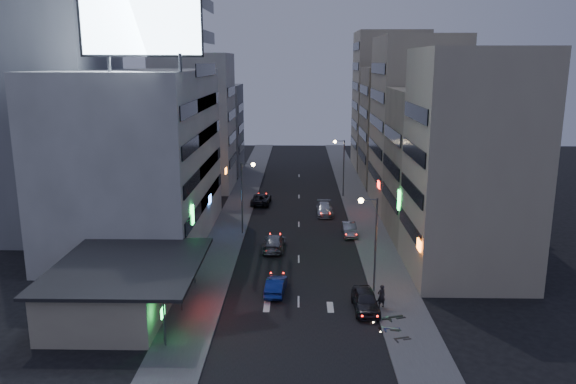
{
  "coord_description": "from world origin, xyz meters",
  "views": [
    {
      "loc": [
        -0.01,
        -37.93,
        18.86
      ],
      "look_at": [
        -1.11,
        17.01,
        6.03
      ],
      "focal_mm": 35.0,
      "sensor_mm": 36.0,
      "label": 1
    }
  ],
  "objects_px": {
    "parked_car_left": "(261,199)",
    "parked_car_right_far": "(325,209)",
    "scooter_blue": "(400,321)",
    "scooter_silver_b": "(390,309)",
    "parked_car_right_near": "(365,301)",
    "road_car_silver": "(274,242)",
    "scooter_silver_a": "(400,321)",
    "scooter_black_b": "(402,307)",
    "parked_car_right_mid": "(349,229)",
    "scooter_black_a": "(409,329)",
    "person": "(381,296)",
    "road_car_blue": "(276,285)"
  },
  "relations": [
    {
      "from": "road_car_silver",
      "to": "scooter_blue",
      "type": "height_order",
      "value": "road_car_silver"
    },
    {
      "from": "road_car_silver",
      "to": "scooter_blue",
      "type": "bearing_deg",
      "value": 122.02
    },
    {
      "from": "person",
      "to": "parked_car_right_near",
      "type": "bearing_deg",
      "value": -10.08
    },
    {
      "from": "road_car_silver",
      "to": "scooter_silver_b",
      "type": "xyz_separation_m",
      "value": [
        9.39,
        -15.6,
        -0.04
      ]
    },
    {
      "from": "scooter_black_a",
      "to": "parked_car_right_mid",
      "type": "bearing_deg",
      "value": -10.28
    },
    {
      "from": "road_car_silver",
      "to": "scooter_black_b",
      "type": "bearing_deg",
      "value": 126.64
    },
    {
      "from": "scooter_silver_a",
      "to": "scooter_black_b",
      "type": "xyz_separation_m",
      "value": [
        0.58,
        2.22,
        0.06
      ]
    },
    {
      "from": "scooter_blue",
      "to": "road_car_silver",
      "type": "bearing_deg",
      "value": 28.71
    },
    {
      "from": "parked_car_left",
      "to": "person",
      "type": "height_order",
      "value": "person"
    },
    {
      "from": "parked_car_right_mid",
      "to": "scooter_black_a",
      "type": "bearing_deg",
      "value": -86.43
    },
    {
      "from": "road_car_silver",
      "to": "scooter_silver_b",
      "type": "bearing_deg",
      "value": 123.54
    },
    {
      "from": "parked_car_right_near",
      "to": "road_car_blue",
      "type": "height_order",
      "value": "parked_car_right_near"
    },
    {
      "from": "road_car_silver",
      "to": "parked_car_right_far",
      "type": "bearing_deg",
      "value": -110.51
    },
    {
      "from": "parked_car_right_mid",
      "to": "parked_car_right_far",
      "type": "relative_size",
      "value": 0.84
    },
    {
      "from": "parked_car_right_near",
      "to": "scooter_black_a",
      "type": "xyz_separation_m",
      "value": [
        2.52,
        -4.44,
        -0.16
      ]
    },
    {
      "from": "scooter_black_a",
      "to": "scooter_black_b",
      "type": "height_order",
      "value": "scooter_black_b"
    },
    {
      "from": "road_car_silver",
      "to": "scooter_blue",
      "type": "relative_size",
      "value": 3.06
    },
    {
      "from": "scooter_blue",
      "to": "scooter_black_a",
      "type": "bearing_deg",
      "value": -164.26
    },
    {
      "from": "road_car_silver",
      "to": "scooter_silver_a",
      "type": "height_order",
      "value": "road_car_silver"
    },
    {
      "from": "scooter_silver_a",
      "to": "scooter_blue",
      "type": "relative_size",
      "value": 1.06
    },
    {
      "from": "scooter_silver_b",
      "to": "parked_car_right_mid",
      "type": "bearing_deg",
      "value": -2.65
    },
    {
      "from": "parked_car_right_far",
      "to": "scooter_blue",
      "type": "relative_size",
      "value": 2.87
    },
    {
      "from": "scooter_black_b",
      "to": "scooter_silver_a",
      "type": "bearing_deg",
      "value": 146.19
    },
    {
      "from": "scooter_blue",
      "to": "scooter_silver_b",
      "type": "xyz_separation_m",
      "value": [
        -0.47,
        1.81,
        0.08
      ]
    },
    {
      "from": "scooter_silver_a",
      "to": "scooter_black_b",
      "type": "relative_size",
      "value": 0.91
    },
    {
      "from": "parked_car_right_far",
      "to": "scooter_black_b",
      "type": "xyz_separation_m",
      "value": [
        4.61,
        -28.9,
        0.02
      ]
    },
    {
      "from": "parked_car_right_near",
      "to": "person",
      "type": "xyz_separation_m",
      "value": [
        1.26,
        0.28,
        0.25
      ]
    },
    {
      "from": "parked_car_right_near",
      "to": "parked_car_right_mid",
      "type": "relative_size",
      "value": 1.13
    },
    {
      "from": "scooter_blue",
      "to": "scooter_silver_b",
      "type": "relative_size",
      "value": 0.87
    },
    {
      "from": "scooter_black_a",
      "to": "scooter_blue",
      "type": "relative_size",
      "value": 0.98
    },
    {
      "from": "parked_car_right_near",
      "to": "scooter_silver_a",
      "type": "bearing_deg",
      "value": -59.27
    },
    {
      "from": "parked_car_right_near",
      "to": "scooter_blue",
      "type": "xyz_separation_m",
      "value": [
        2.14,
        -3.15,
        -0.15
      ]
    },
    {
      "from": "scooter_silver_a",
      "to": "scooter_black_a",
      "type": "bearing_deg",
      "value": -148.18
    },
    {
      "from": "road_car_silver",
      "to": "road_car_blue",
      "type": "bearing_deg",
      "value": 95.88
    },
    {
      "from": "parked_car_right_near",
      "to": "road_car_silver",
      "type": "height_order",
      "value": "parked_car_right_near"
    },
    {
      "from": "parked_car_right_far",
      "to": "scooter_silver_a",
      "type": "bearing_deg",
      "value": -82.82
    },
    {
      "from": "parked_car_left",
      "to": "scooter_blue",
      "type": "height_order",
      "value": "parked_car_left"
    },
    {
      "from": "scooter_blue",
      "to": "scooter_silver_b",
      "type": "bearing_deg",
      "value": 13.73
    },
    {
      "from": "parked_car_right_near",
      "to": "parked_car_right_far",
      "type": "relative_size",
      "value": 0.95
    },
    {
      "from": "parked_car_right_near",
      "to": "road_car_silver",
      "type": "xyz_separation_m",
      "value": [
        -7.72,
        14.26,
        -0.03
      ]
    },
    {
      "from": "parked_car_right_far",
      "to": "scooter_silver_a",
      "type": "relative_size",
      "value": 2.71
    },
    {
      "from": "road_car_silver",
      "to": "scooter_silver_b",
      "type": "height_order",
      "value": "road_car_silver"
    },
    {
      "from": "parked_car_left",
      "to": "parked_car_right_mid",
      "type": "bearing_deg",
      "value": 130.44
    },
    {
      "from": "scooter_black_b",
      "to": "road_car_blue",
      "type": "bearing_deg",
      "value": 47.75
    },
    {
      "from": "parked_car_right_mid",
      "to": "scooter_black_b",
      "type": "height_order",
      "value": "parked_car_right_mid"
    },
    {
      "from": "road_car_silver",
      "to": "scooter_black_a",
      "type": "bearing_deg",
      "value": 121.21
    },
    {
      "from": "parked_car_right_near",
      "to": "road_car_silver",
      "type": "distance_m",
      "value": 16.22
    },
    {
      "from": "road_car_silver",
      "to": "scooter_black_b",
      "type": "relative_size",
      "value": 2.63
    },
    {
      "from": "parked_car_right_near",
      "to": "scooter_silver_a",
      "type": "distance_m",
      "value": 3.87
    },
    {
      "from": "parked_car_left",
      "to": "parked_car_right_far",
      "type": "relative_size",
      "value": 1.06
    }
  ]
}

